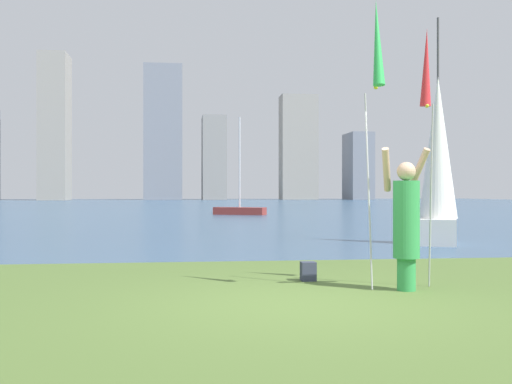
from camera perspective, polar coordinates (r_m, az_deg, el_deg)
The scene contains 12 objects.
ground at distance 58.29m, azimuth -5.68°, elevation -1.42°, with size 120.00×138.00×0.12m.
person at distance 8.71m, azimuth 13.73°, elevation -2.54°, with size 0.72×0.53×1.97m.
kite_flag_left at distance 8.63m, azimuth 11.14°, elevation 12.78°, with size 0.16×0.71×3.96m.
kite_flag_right at distance 9.39m, azimuth 15.50°, elevation 10.50°, with size 0.16×0.36×3.72m.
bag at distance 9.49m, azimuth 4.86°, elevation -7.33°, with size 0.22×0.20×0.29m.
sailboat_4 at distance 16.73m, azimuth 16.51°, elevation 2.18°, with size 1.58×2.14×5.94m.
sailboat_5 at distance 37.15m, azimuth -1.53°, elevation -1.58°, with size 3.20×2.20×5.90m.
skyline_tower_1 at distance 113.83m, azimuth -18.15°, elevation 5.73°, with size 4.73×6.69×25.54m.
skyline_tower_2 at distance 115.98m, azimuth -8.60°, elevation 5.49°, with size 7.05×4.21×25.00m.
skyline_tower_3 at distance 116.07m, azimuth -3.93°, elevation 3.14°, with size 4.39×7.47×15.56m.
skyline_tower_4 at distance 117.99m, azimuth 3.94°, elevation 4.13°, with size 6.83×4.75×19.84m.
skyline_tower_5 at distance 119.46m, azimuth 9.44°, elevation 2.36°, with size 4.26×7.70×12.66m.
Camera 1 is at (-1.47, -7.30, 1.35)m, focal length 43.19 mm.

